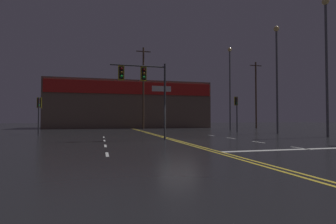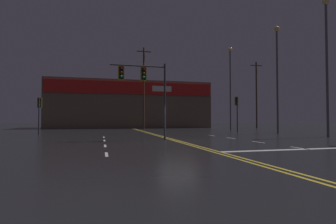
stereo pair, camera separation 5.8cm
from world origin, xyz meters
name	(u,v)px [view 1 (the left image)]	position (x,y,z in m)	size (l,w,h in m)	color
ground_plane	(179,141)	(0.00, 0.00, 0.00)	(200.00, 200.00, 0.00)	black
road_markings	(197,142)	(0.88, -1.09, 0.00)	(13.96, 60.00, 0.01)	gold
traffic_signal_median	(143,81)	(-2.13, 1.56, 4.10)	(3.90, 0.36, 5.40)	#38383D
traffic_signal_corner_northwest	(39,107)	(-10.66, 10.89, 2.61)	(0.42, 0.36, 3.55)	#38383D
traffic_signal_corner_northeast	(236,106)	(9.88, 10.16, 2.95)	(0.42, 0.36, 4.01)	#38383D
streetlight_median_approach	(277,66)	(12.67, 6.81, 6.95)	(0.56, 0.56, 11.13)	#59595E
streetlight_far_left	(230,79)	(12.39, 16.39, 7.11)	(0.56, 0.56, 11.44)	#59595E
streetlight_far_right	(326,50)	(13.02, 1.03, 7.14)	(0.56, 0.56, 11.49)	#59595E
building_backdrop	(129,105)	(0.00, 30.44, 3.94)	(26.94, 10.23, 7.86)	brown
utility_pole_row	(140,91)	(0.85, 22.81, 5.77)	(46.07, 0.26, 12.39)	#4C3828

